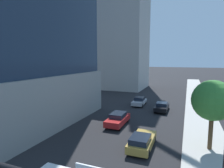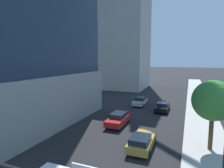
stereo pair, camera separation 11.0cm
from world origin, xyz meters
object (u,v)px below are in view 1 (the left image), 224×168
(street_tree, at_px, (213,101))
(construction_building, at_px, (118,19))
(car_gold, at_px, (142,141))
(car_silver, at_px, (139,101))
(car_black, at_px, (162,107))
(car_red, at_px, (118,119))

(street_tree, bearing_deg, construction_building, 122.07)
(car_gold, xyz_separation_m, car_silver, (-4.06, 15.83, -0.01))
(car_gold, distance_m, car_silver, 16.34)
(construction_building, bearing_deg, car_gold, -66.67)
(car_black, bearing_deg, construction_building, 125.40)
(car_black, bearing_deg, street_tree, -64.56)
(construction_building, bearing_deg, car_silver, -59.84)
(street_tree, xyz_separation_m, car_red, (-9.59, 3.15, -3.64))
(car_red, bearing_deg, construction_building, 110.14)
(construction_building, distance_m, car_black, 31.19)
(construction_building, relative_size, car_gold, 9.59)
(construction_building, distance_m, car_silver, 27.86)
(construction_building, xyz_separation_m, car_silver, (10.74, -18.48, -17.86))
(car_black, distance_m, car_silver, 4.69)
(construction_building, height_order, car_gold, construction_building)
(construction_building, relative_size, car_black, 9.34)
(car_gold, height_order, car_silver, car_silver)
(construction_building, relative_size, car_silver, 10.25)
(street_tree, distance_m, car_silver, 17.34)
(car_red, xyz_separation_m, car_gold, (4.06, -5.02, -0.06))
(construction_building, bearing_deg, street_tree, -57.93)
(street_tree, distance_m, car_red, 10.73)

